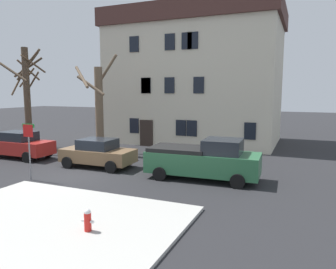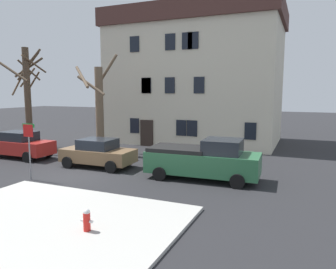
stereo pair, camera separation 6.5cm
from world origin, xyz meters
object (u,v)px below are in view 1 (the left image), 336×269
at_px(tree_bare_near, 27,97).
at_px(bicycle_leaning, 37,147).
at_px(tree_bare_far, 98,107).
at_px(car_red_sedan, 19,145).
at_px(pickup_truck_green, 204,159).
at_px(street_sign_pole, 29,141).
at_px(building_main, 196,77).
at_px(car_brown_sedan, 98,153).
at_px(tree_bare_mid, 27,94).
at_px(fire_hydrant, 88,220).

xyz_separation_m(tree_bare_near, bicycle_leaning, (2.11, -1.37, -3.56)).
distance_m(tree_bare_far, car_red_sedan, 5.75).
relative_size(pickup_truck_green, street_sign_pole, 2.01).
xyz_separation_m(car_red_sedan, bicycle_leaning, (-0.57, 2.13, -0.51)).
bearing_deg(tree_bare_near, building_main, 36.58).
bearing_deg(bicycle_leaning, car_brown_sedan, -18.23).
relative_size(building_main, pickup_truck_green, 2.53).
height_order(tree_bare_near, pickup_truck_green, tree_bare_near).
bearing_deg(building_main, tree_bare_mid, -140.00).
distance_m(pickup_truck_green, street_sign_pole, 8.63).
bearing_deg(street_sign_pole, building_main, 77.28).
distance_m(building_main, tree_bare_near, 13.79).
bearing_deg(tree_bare_far, tree_bare_near, 177.65).
bearing_deg(car_brown_sedan, car_red_sedan, 178.78).
distance_m(fire_hydrant, street_sign_pole, 7.66).
relative_size(car_brown_sedan, pickup_truck_green, 0.76).
bearing_deg(pickup_truck_green, tree_bare_far, 158.08).
xyz_separation_m(car_brown_sedan, street_sign_pole, (-1.46, -3.60, 1.14)).
xyz_separation_m(tree_bare_near, car_brown_sedan, (8.98, -3.63, -3.10)).
bearing_deg(bicycle_leaning, tree_bare_mid, 153.03).
bearing_deg(building_main, fire_hydrant, -81.44).
bearing_deg(fire_hydrant, tree_bare_mid, 141.52).
height_order(car_brown_sedan, street_sign_pole, street_sign_pole).
xyz_separation_m(tree_bare_far, street_sign_pole, (0.76, -6.96, -1.35)).
bearing_deg(car_red_sedan, pickup_truck_green, -1.06).
distance_m(tree_bare_mid, bicycle_leaning, 4.15).
bearing_deg(pickup_truck_green, car_brown_sedan, 179.10).
relative_size(car_red_sedan, bicycle_leaning, 2.70).
distance_m(building_main, fire_hydrant, 20.22).
height_order(pickup_truck_green, fire_hydrant, pickup_truck_green).
height_order(tree_bare_mid, car_brown_sedan, tree_bare_mid).
relative_size(tree_bare_near, car_brown_sedan, 1.68).
distance_m(building_main, tree_bare_far, 9.71).
height_order(building_main, tree_bare_near, building_main).
height_order(tree_bare_far, bicycle_leaning, tree_bare_far).
height_order(tree_bare_far, street_sign_pole, tree_bare_far).
bearing_deg(street_sign_pole, fire_hydrant, -31.75).
height_order(building_main, bicycle_leaning, building_main).
distance_m(car_red_sedan, pickup_truck_green, 12.67).
xyz_separation_m(fire_hydrant, bicycle_leaning, (-11.80, 9.82, -0.11)).
relative_size(fire_hydrant, street_sign_pole, 0.25).
height_order(tree_bare_mid, car_red_sedan, tree_bare_mid).
xyz_separation_m(building_main, tree_bare_mid, (-10.42, -8.75, -1.43)).
xyz_separation_m(car_red_sedan, street_sign_pole, (4.84, -3.74, 1.09)).
relative_size(car_red_sedan, fire_hydrant, 6.78).
bearing_deg(street_sign_pole, car_brown_sedan, 67.87).
bearing_deg(pickup_truck_green, fire_hydrant, -100.93).
distance_m(tree_bare_far, street_sign_pole, 7.13).
bearing_deg(bicycle_leaning, building_main, 47.00).
distance_m(tree_bare_mid, car_red_sedan, 4.86).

